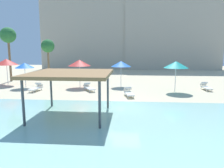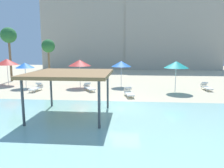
# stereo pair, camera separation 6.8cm
# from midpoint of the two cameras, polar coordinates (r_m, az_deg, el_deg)

# --- Properties ---
(ground_plane) EXTENTS (80.00, 80.00, 0.00)m
(ground_plane) POSITION_cam_midpoint_polar(r_m,az_deg,el_deg) (15.10, 2.84, -6.13)
(ground_plane) COLOR beige
(lagoon_water) EXTENTS (44.00, 13.50, 0.04)m
(lagoon_water) POSITION_cam_midpoint_polar(r_m,az_deg,el_deg) (10.13, 1.66, -13.84)
(lagoon_water) COLOR #99D1C6
(lagoon_water) RESTS_ON ground
(shade_pavilion) EXTENTS (4.66, 4.66, 2.67)m
(shade_pavilion) POSITION_cam_midpoint_polar(r_m,az_deg,el_deg) (12.82, -10.83, 2.45)
(shade_pavilion) COLOR #42474C
(shade_pavilion) RESTS_ON ground
(beach_umbrella_teal_0) EXTENTS (2.29, 2.29, 2.91)m
(beach_umbrella_teal_0) POSITION_cam_midpoint_polar(r_m,az_deg,el_deg) (20.88, 16.81, 4.95)
(beach_umbrella_teal_0) COLOR silver
(beach_umbrella_teal_0) RESTS_ON ground
(beach_umbrella_red_1) EXTENTS (2.38, 2.38, 2.92)m
(beach_umbrella_red_1) POSITION_cam_midpoint_polar(r_m,az_deg,el_deg) (22.95, -8.50, 5.58)
(beach_umbrella_red_1) COLOR silver
(beach_umbrella_red_1) RESTS_ON ground
(beach_umbrella_blue_2) EXTENTS (1.95, 1.95, 2.62)m
(beach_umbrella_blue_2) POSITION_cam_midpoint_polar(r_m,az_deg,el_deg) (24.22, -22.08, 4.61)
(beach_umbrella_blue_2) COLOR silver
(beach_umbrella_blue_2) RESTS_ON ground
(beach_umbrella_red_3) EXTENTS (2.47, 2.47, 2.96)m
(beach_umbrella_red_3) POSITION_cam_midpoint_polar(r_m,az_deg,el_deg) (26.76, -26.12, 5.31)
(beach_umbrella_red_3) COLOR silver
(beach_umbrella_red_3) RESTS_ON ground
(beach_umbrella_blue_5) EXTENTS (2.14, 2.14, 2.76)m
(beach_umbrella_blue_5) POSITION_cam_midpoint_polar(r_m,az_deg,el_deg) (23.08, 2.57, 5.37)
(beach_umbrella_blue_5) COLOR silver
(beach_umbrella_blue_5) RESTS_ON ground
(lounge_chair_0) EXTENTS (0.77, 1.94, 0.74)m
(lounge_chair_0) POSITION_cam_midpoint_polar(r_m,az_deg,el_deg) (22.06, -19.33, -0.88)
(lounge_chair_0) COLOR white
(lounge_chair_0) RESTS_ON ground
(lounge_chair_1) EXTENTS (0.97, 1.98, 0.74)m
(lounge_chair_1) POSITION_cam_midpoint_polar(r_m,az_deg,el_deg) (18.48, 4.59, -2.26)
(lounge_chair_1) COLOR white
(lounge_chair_1) RESTS_ON ground
(lounge_chair_3) EXTENTS (1.49, 1.94, 0.74)m
(lounge_chair_3) POSITION_cam_midpoint_polar(r_m,az_deg,el_deg) (21.02, -6.04, -0.89)
(lounge_chair_3) COLOR white
(lounge_chair_3) RESTS_ON ground
(lounge_chair_5) EXTENTS (0.66, 1.92, 0.74)m
(lounge_chair_5) POSITION_cam_midpoint_polar(r_m,az_deg,el_deg) (23.25, 23.82, -0.66)
(lounge_chair_5) COLOR white
(lounge_chair_5) RESTS_ON ground
(palm_tree_0) EXTENTS (1.90, 1.90, 5.44)m
(palm_tree_0) POSITION_cam_midpoint_polar(r_m,az_deg,el_deg) (32.69, -16.53, 9.48)
(palm_tree_0) COLOR brown
(palm_tree_0) RESTS_ON ground
(palm_tree_1) EXTENTS (1.90, 1.90, 6.68)m
(palm_tree_1) POSITION_cam_midpoint_polar(r_m,az_deg,el_deg) (29.90, -25.73, 11.28)
(palm_tree_1) COLOR brown
(palm_tree_1) RESTS_ON ground
(hotel_block_0) EXTENTS (17.98, 9.13, 14.40)m
(hotel_block_0) POSITION_cam_midpoint_polar(r_m,az_deg,el_deg) (48.58, -6.09, 12.90)
(hotel_block_0) COLOR #B2A893
(hotel_block_0) RESTS_ON ground
(hotel_block_1) EXTENTS (18.80, 8.72, 14.73)m
(hotel_block_1) POSITION_cam_midpoint_polar(r_m,az_deg,el_deg) (47.89, 15.37, 12.89)
(hotel_block_1) COLOR #B2A893
(hotel_block_1) RESTS_ON ground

